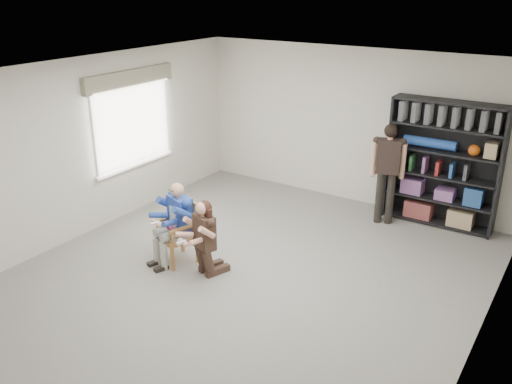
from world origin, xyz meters
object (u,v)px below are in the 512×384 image
Objects in this scene: bookshelf at (443,165)px; armchair at (177,232)px; kneeling_woman at (203,239)px; standing_man at (387,175)px; seated_man at (176,223)px.

armchair is at bearing -129.72° from bookshelf.
bookshelf reaches higher than kneeling_woman.
bookshelf reaches higher than standing_man.
seated_man is 0.71× the size of standing_man.
kneeling_woman is 4.18m from bookshelf.
standing_man reaches higher than armchair.
seated_man reaches higher than armchair.
armchair is at bearing 0.00° from seated_man.
standing_man is at bearing 83.96° from kneeling_woman.
bookshelf is at bearing 69.81° from seated_man.
standing_man reaches higher than kneeling_woman.
armchair is 0.60m from kneeling_woman.
armchair is at bearing -172.16° from kneeling_woman.
kneeling_woman reaches higher than armchair.
seated_man is (0.00, 0.00, 0.14)m from armchair.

